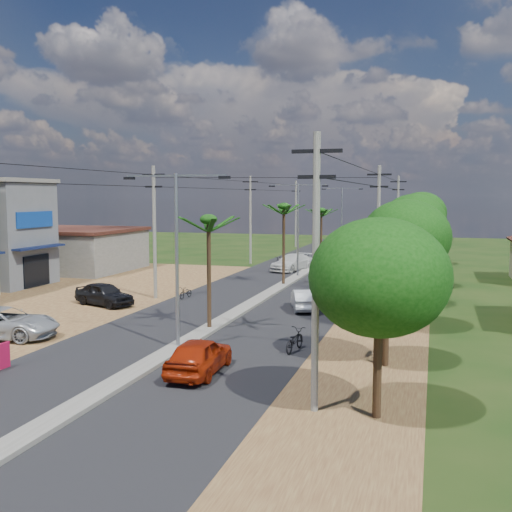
% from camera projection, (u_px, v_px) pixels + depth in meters
% --- Properties ---
extents(ground, '(160.00, 160.00, 0.00)m').
position_uv_depth(ground, '(178.00, 349.00, 27.37)').
color(ground, black).
rests_on(ground, ground).
extents(road, '(12.00, 110.00, 0.04)m').
position_uv_depth(road, '(266.00, 296.00, 41.67)').
color(road, black).
rests_on(road, ground).
extents(median, '(1.00, 90.00, 0.18)m').
position_uv_depth(median, '(277.00, 289.00, 44.52)').
color(median, '#605E56').
rests_on(median, ground).
extents(dirt_lot_west, '(18.00, 46.00, 0.04)m').
position_uv_depth(dirt_lot_west, '(18.00, 303.00, 39.25)').
color(dirt_lot_west, '#54301D').
rests_on(dirt_lot_west, ground).
extents(dirt_shoulder_east, '(5.00, 90.00, 0.03)m').
position_uv_depth(dirt_shoulder_east, '(391.00, 303.00, 39.25)').
color(dirt_shoulder_east, '#54301D').
rests_on(dirt_shoulder_east, ground).
extents(low_shed, '(10.40, 10.40, 3.95)m').
position_uv_depth(low_shed, '(76.00, 250.00, 56.02)').
color(low_shed, '#605E56').
rests_on(low_shed, ground).
extents(tree_east_a, '(4.40, 4.40, 6.37)m').
position_uv_depth(tree_east_a, '(379.00, 278.00, 18.49)').
color(tree_east_a, black).
rests_on(tree_east_a, ground).
extents(tree_east_b, '(4.00, 4.00, 5.83)m').
position_uv_depth(tree_east_b, '(387.00, 267.00, 24.31)').
color(tree_east_b, black).
rests_on(tree_east_b, ground).
extents(tree_east_c, '(4.60, 4.60, 6.83)m').
position_uv_depth(tree_east_c, '(406.00, 237.00, 30.79)').
color(tree_east_c, black).
rests_on(tree_east_c, ground).
extents(tree_east_d, '(4.20, 4.20, 6.13)m').
position_uv_depth(tree_east_d, '(406.00, 238.00, 37.61)').
color(tree_east_d, black).
rests_on(tree_east_d, ground).
extents(tree_east_e, '(4.80, 4.80, 7.14)m').
position_uv_depth(tree_east_e, '(414.00, 221.00, 45.10)').
color(tree_east_e, black).
rests_on(tree_east_e, ground).
extents(tree_east_f, '(3.80, 3.80, 5.52)m').
position_uv_depth(tree_east_f, '(412.00, 231.00, 52.97)').
color(tree_east_f, black).
rests_on(tree_east_f, ground).
extents(tree_east_g, '(5.00, 5.00, 7.38)m').
position_uv_depth(tree_east_g, '(421.00, 213.00, 60.29)').
color(tree_east_g, black).
rests_on(tree_east_g, ground).
extents(tree_east_h, '(4.40, 4.40, 6.52)m').
position_uv_depth(tree_east_h, '(420.00, 216.00, 68.06)').
color(tree_east_h, black).
rests_on(tree_east_h, ground).
extents(palm_median_near, '(2.00, 2.00, 6.15)m').
position_uv_depth(palm_median_near, '(209.00, 225.00, 30.62)').
color(palm_median_near, black).
rests_on(palm_median_near, ground).
extents(palm_median_mid, '(2.00, 2.00, 6.55)m').
position_uv_depth(palm_median_mid, '(284.00, 210.00, 45.84)').
color(palm_median_mid, black).
rests_on(palm_median_mid, ground).
extents(palm_median_far, '(2.00, 2.00, 5.85)m').
position_uv_depth(palm_median_far, '(321.00, 213.00, 61.16)').
color(palm_median_far, black).
rests_on(palm_median_far, ground).
extents(streetlight_near, '(5.10, 0.18, 8.00)m').
position_uv_depth(streetlight_near, '(177.00, 245.00, 26.88)').
color(streetlight_near, gray).
rests_on(streetlight_near, ground).
extents(streetlight_mid, '(5.10, 0.18, 8.00)m').
position_uv_depth(streetlight_mid, '(298.00, 222.00, 50.72)').
color(streetlight_mid, gray).
rests_on(streetlight_mid, ground).
extents(streetlight_far, '(5.10, 0.18, 8.00)m').
position_uv_depth(streetlight_far, '(342.00, 213.00, 74.56)').
color(streetlight_far, gray).
rests_on(streetlight_far, ground).
extents(utility_pole_w_b, '(1.60, 0.24, 9.00)m').
position_uv_depth(utility_pole_w_b, '(154.00, 229.00, 40.32)').
color(utility_pole_w_b, '#605E56').
rests_on(utility_pole_w_b, ground).
extents(utility_pole_w_c, '(1.60, 0.24, 9.00)m').
position_uv_depth(utility_pole_w_c, '(250.00, 218.00, 61.29)').
color(utility_pole_w_c, '#605E56').
rests_on(utility_pole_w_c, ground).
extents(utility_pole_w_d, '(1.60, 0.24, 9.00)m').
position_uv_depth(utility_pole_w_d, '(296.00, 212.00, 81.32)').
color(utility_pole_w_d, '#605E56').
rests_on(utility_pole_w_d, ground).
extents(utility_pole_e_a, '(1.60, 0.24, 9.00)m').
position_uv_depth(utility_pole_e_a, '(316.00, 267.00, 19.04)').
color(utility_pole_e_a, '#605E56').
rests_on(utility_pole_e_a, ground).
extents(utility_pole_e_b, '(1.60, 0.24, 9.00)m').
position_uv_depth(utility_pole_e_b, '(378.00, 229.00, 40.01)').
color(utility_pole_e_b, '#605E56').
rests_on(utility_pole_e_b, ground).
extents(utility_pole_e_c, '(1.60, 0.24, 9.00)m').
position_uv_depth(utility_pole_e_c, '(398.00, 218.00, 60.99)').
color(utility_pole_e_c, '#605E56').
rests_on(utility_pole_e_c, ground).
extents(car_red_near, '(1.86, 4.30, 1.45)m').
position_uv_depth(car_red_near, '(199.00, 356.00, 23.48)').
color(car_red_near, maroon).
rests_on(car_red_near, ground).
extents(car_silver_mid, '(2.50, 4.14, 1.29)m').
position_uv_depth(car_silver_mid, '(304.00, 300.00, 36.60)').
color(car_silver_mid, '#A2A5AA').
rests_on(car_silver_mid, ground).
extents(car_white_far, '(3.70, 5.65, 1.52)m').
position_uv_depth(car_white_far, '(292.00, 263.00, 55.63)').
color(car_white_far, beige).
rests_on(car_white_far, ground).
extents(car_parked_silver, '(5.68, 3.19, 1.50)m').
position_uv_depth(car_parked_silver, '(4.00, 324.00, 29.37)').
color(car_parked_silver, '#A2A5AA').
rests_on(car_parked_silver, ground).
extents(car_parked_dark, '(4.65, 3.13, 1.47)m').
position_uv_depth(car_parked_dark, '(104.00, 295.00, 38.07)').
color(car_parked_dark, black).
rests_on(car_parked_dark, ground).
extents(moto_rider_east, '(0.94, 2.00, 1.01)m').
position_uv_depth(moto_rider_east, '(294.00, 341.00, 26.89)').
color(moto_rider_east, black).
rests_on(moto_rider_east, ground).
extents(moto_rider_west_a, '(0.69, 1.58, 0.81)m').
position_uv_depth(moto_rider_west_a, '(186.00, 293.00, 40.72)').
color(moto_rider_west_a, black).
rests_on(moto_rider_west_a, ground).
extents(moto_rider_west_b, '(0.74, 1.78, 1.04)m').
position_uv_depth(moto_rider_west_b, '(279.00, 262.00, 58.88)').
color(moto_rider_west_b, black).
rests_on(moto_rider_west_b, ground).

